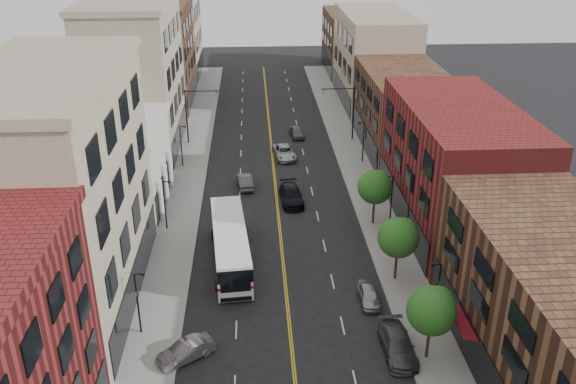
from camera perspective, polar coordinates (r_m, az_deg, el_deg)
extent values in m
cube|color=gray|center=(70.44, -9.39, 0.86)|extent=(4.00, 110.00, 0.15)
cube|color=gray|center=(71.11, 6.84, 1.27)|extent=(4.00, 110.00, 0.15)
cube|color=gray|center=(48.56, -20.68, -0.42)|extent=(10.00, 22.00, 18.00)
cube|color=silver|center=(66.44, -15.94, 2.36)|extent=(10.00, 14.00, 8.00)
cube|color=gray|center=(80.75, -14.03, 10.32)|extent=(10.00, 20.00, 18.00)
cube|color=#522F20|center=(100.30, -12.07, 12.42)|extent=(10.00, 20.00, 15.00)
cube|color=gray|center=(117.37, -10.99, 15.55)|extent=(10.00, 16.00, 20.00)
cube|color=#522F20|center=(42.08, 25.27, -11.81)|extent=(10.00, 26.00, 10.00)
cube|color=maroon|center=(60.75, 15.41, 2.32)|extent=(10.00, 22.00, 12.00)
cube|color=#522F20|center=(80.01, 10.79, 7.50)|extent=(10.00, 20.00, 10.00)
cube|color=gray|center=(99.29, 8.05, 12.30)|extent=(10.00, 22.00, 14.00)
cube|color=#522F20|center=(118.84, 6.15, 13.76)|extent=(10.00, 18.00, 11.00)
cylinder|color=black|center=(44.29, 12.95, -13.54)|extent=(0.22, 0.22, 2.50)
sphere|color=#1B5E1A|center=(42.72, 13.29, -10.76)|extent=(3.40, 3.40, 3.40)
sphere|color=#1B5E1A|center=(42.88, 13.87, -9.85)|extent=(2.04, 2.04, 2.04)
cylinder|color=black|center=(52.16, 10.06, -6.76)|extent=(0.22, 0.22, 2.50)
sphere|color=#1B5E1A|center=(50.84, 10.28, -4.22)|extent=(3.40, 3.40, 3.40)
sphere|color=#1B5E1A|center=(51.05, 10.77, -3.48)|extent=(2.04, 2.04, 2.04)
cylinder|color=black|center=(60.66, 8.00, -1.80)|extent=(0.22, 0.22, 2.50)
sphere|color=#1B5E1A|center=(59.53, 8.15, 0.47)|extent=(3.40, 3.40, 3.40)
sphere|color=#1B5E1A|center=(59.77, 8.58, 1.09)|extent=(2.04, 2.04, 2.04)
cylinder|color=black|center=(45.97, -13.88, -10.11)|extent=(0.14, 0.14, 5.00)
cylinder|color=black|center=(44.54, -13.76, -7.48)|extent=(0.70, 0.10, 0.10)
cube|color=black|center=(44.52, -13.43, -7.53)|extent=(0.28, 0.14, 0.14)
cube|color=#19592D|center=(45.47, -13.99, -9.18)|extent=(0.04, 0.55, 0.35)
cylinder|color=black|center=(59.60, -11.44, -1.24)|extent=(0.14, 0.14, 5.00)
cylinder|color=black|center=(58.50, -11.31, 0.96)|extent=(0.70, 0.10, 0.10)
cube|color=black|center=(58.49, -11.07, 0.92)|extent=(0.28, 0.14, 0.14)
cube|color=#19592D|center=(59.21, -11.52, -0.46)|extent=(0.04, 0.55, 0.35)
cylinder|color=black|center=(74.18, -9.96, 4.24)|extent=(0.14, 0.14, 5.00)
cylinder|color=black|center=(73.30, -9.83, 6.07)|extent=(0.70, 0.10, 0.10)
cube|color=black|center=(73.29, -9.63, 6.04)|extent=(0.28, 0.14, 0.14)
cube|color=#19592D|center=(73.87, -10.01, 4.89)|extent=(0.04, 0.55, 0.35)
cylinder|color=black|center=(47.09, 13.82, -9.17)|extent=(0.14, 0.14, 5.00)
cylinder|color=black|center=(45.66, 13.72, -6.60)|extent=(0.70, 0.10, 0.10)
cube|color=black|center=(45.62, 13.41, -6.67)|extent=(0.28, 0.14, 0.14)
cube|color=#19592D|center=(46.60, 13.93, -8.25)|extent=(0.04, 0.55, 0.35)
cylinder|color=black|center=(60.47, 9.65, -0.69)|extent=(0.14, 0.14, 5.00)
cylinder|color=black|center=(59.36, 9.49, 1.47)|extent=(0.70, 0.10, 0.10)
cube|color=black|center=(59.33, 9.25, 1.43)|extent=(0.28, 0.14, 0.14)
cube|color=#19592D|center=(60.09, 9.71, 0.08)|extent=(0.04, 0.55, 0.35)
cylinder|color=black|center=(74.88, 7.06, 4.63)|extent=(0.14, 0.14, 5.00)
cylinder|color=black|center=(73.99, 6.89, 6.44)|extent=(0.70, 0.10, 0.10)
cube|color=black|center=(73.96, 6.70, 6.40)|extent=(0.28, 0.14, 0.14)
cube|color=#19592D|center=(74.57, 7.09, 5.28)|extent=(0.04, 0.55, 0.35)
cylinder|color=black|center=(81.33, -9.47, 6.97)|extent=(0.18, 0.18, 7.20)
cylinder|color=black|center=(80.15, -8.05, 9.34)|extent=(4.40, 0.12, 0.12)
imported|color=black|center=(80.13, -6.74, 9.11)|extent=(0.15, 0.18, 0.90)
cylinder|color=black|center=(81.97, 6.13, 7.31)|extent=(0.18, 0.18, 7.20)
cylinder|color=black|center=(80.67, 4.68, 9.60)|extent=(4.40, 0.12, 0.12)
imported|color=black|center=(80.54, 3.38, 9.32)|extent=(0.15, 0.18, 0.90)
cube|color=white|center=(53.85, -5.43, -4.88)|extent=(3.96, 13.18, 3.14)
cube|color=black|center=(53.48, -5.46, -4.18)|extent=(4.00, 13.22, 1.14)
cube|color=#B50C22|center=(54.01, -5.41, -5.18)|extent=(4.00, 13.22, 0.24)
cube|color=black|center=(48.17, -4.94, -8.44)|extent=(2.37, 0.27, 1.73)
cylinder|color=black|center=(50.80, -6.68, -8.64)|extent=(0.39, 1.06, 1.04)
cylinder|color=black|center=(50.91, -3.44, -8.42)|extent=(0.39, 1.06, 1.04)
cylinder|color=black|center=(58.21, -7.06, -3.95)|extent=(0.39, 1.06, 1.04)
cylinder|color=black|center=(58.30, -4.25, -3.76)|extent=(0.39, 1.06, 1.04)
imported|color=gray|center=(44.23, -9.51, -14.45)|extent=(4.21, 3.49, 1.35)
imported|color=#424346|center=(44.71, 10.24, -13.90)|extent=(2.19, 5.21, 1.50)
imported|color=#999BA0|center=(49.49, 7.57, -9.55)|extent=(1.52, 3.75, 1.28)
imported|color=#494A4E|center=(68.47, -4.06, 1.00)|extent=(2.01, 4.47, 1.42)
imported|color=black|center=(64.77, 0.29, -0.31)|extent=(2.64, 5.68, 1.61)
imported|color=#A4A6AB|center=(76.55, -0.34, 3.76)|extent=(3.08, 5.54, 1.47)
imported|color=#57565B|center=(83.71, 0.82, 5.63)|extent=(2.10, 4.21, 1.38)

